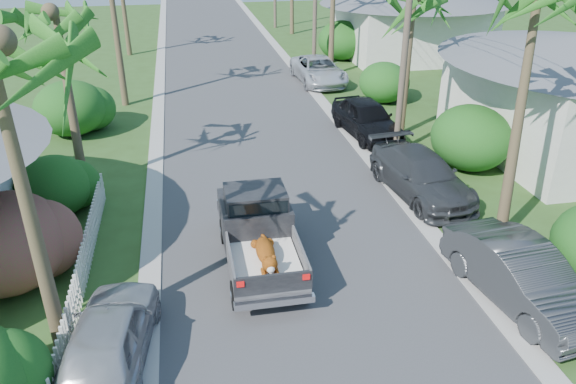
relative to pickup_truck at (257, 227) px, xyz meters
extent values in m
cube|color=#38383A|center=(1.23, 18.91, -1.00)|extent=(8.00, 100.00, 0.02)
cube|color=#A5A39E|center=(-3.07, 18.91, -0.98)|extent=(0.60, 100.00, 0.06)
cube|color=#A5A39E|center=(5.53, 18.91, -0.98)|extent=(0.60, 100.00, 0.06)
cylinder|color=black|center=(-0.85, -2.21, -0.63)|extent=(0.28, 0.76, 0.76)
cylinder|color=black|center=(0.85, -2.21, -0.63)|extent=(0.28, 0.76, 0.76)
cylinder|color=black|center=(-0.85, 1.04, -0.63)|extent=(0.28, 0.76, 0.76)
cylinder|color=black|center=(0.85, 1.04, -0.63)|extent=(0.28, 0.76, 0.76)
cube|color=slate|center=(0.00, -1.56, -0.39)|extent=(1.90, 2.40, 0.24)
cube|color=slate|center=(-0.92, -1.56, -0.01)|extent=(0.06, 2.40, 0.55)
cube|color=slate|center=(0.92, -1.56, -0.01)|extent=(0.06, 2.40, 0.55)
cube|color=black|center=(0.00, -2.73, -0.03)|extent=(1.92, 0.08, 0.52)
cube|color=silver|center=(0.00, -2.89, -0.46)|extent=(1.98, 0.18, 0.18)
cube|color=red|center=(-0.80, -2.78, 0.09)|extent=(0.18, 0.05, 0.14)
cube|color=red|center=(0.80, -2.78, 0.09)|extent=(0.18, 0.05, 0.14)
cube|color=black|center=(0.00, 0.29, 0.04)|extent=(1.94, 1.65, 1.10)
cube|color=black|center=(0.00, 0.29, 0.77)|extent=(1.70, 1.35, 0.55)
cube|color=black|center=(0.00, -0.38, 0.74)|extent=(1.60, 0.05, 0.45)
cube|color=black|center=(0.00, 1.54, -0.11)|extent=(1.94, 1.20, 0.80)
cube|color=white|center=(0.00, -1.56, -0.19)|extent=(1.70, 2.10, 0.16)
ellipsoid|color=orange|center=(0.00, -1.46, 0.11)|extent=(0.48, 1.25, 0.43)
sphere|color=orange|center=(0.00, -2.21, 0.19)|extent=(0.40, 0.40, 0.40)
ellipsoid|color=white|center=(0.00, -1.46, 0.01)|extent=(0.32, 0.86, 0.18)
imported|color=#2F3235|center=(6.23, -3.33, -0.22)|extent=(2.30, 4.95, 1.57)
imported|color=#313337|center=(6.23, 2.98, -0.26)|extent=(2.69, 5.38, 1.50)
imported|color=black|center=(6.23, 9.13, -0.20)|extent=(2.42, 4.93, 1.62)
imported|color=silver|center=(6.23, 18.21, -0.26)|extent=(2.66, 5.45, 1.49)
imported|color=#ACAEB3|center=(-3.77, -3.66, -0.29)|extent=(2.26, 4.45, 1.45)
cone|color=brown|center=(-4.97, -3.09, 2.49)|extent=(0.36, 0.71, 7.01)
cone|color=brown|center=(-5.57, 5.91, 2.09)|extent=(0.36, 0.61, 6.21)
cone|color=brown|center=(-4.77, 15.91, 2.99)|extent=(0.36, 0.36, 8.00)
cone|color=brown|center=(-5.27, 27.91, 2.24)|extent=(0.36, 0.75, 6.51)
cone|color=brown|center=(7.53, -0.09, 2.74)|extent=(0.36, 0.73, 7.51)
cone|color=brown|center=(7.83, 8.91, 1.99)|extent=(0.36, 0.54, 6.01)
cone|color=brown|center=(7.43, 19.91, 3.09)|extent=(0.36, 0.36, 8.20)
ellipsoid|color=#A6173F|center=(-6.57, -0.09, 0.29)|extent=(3.00, 3.30, 2.60)
ellipsoid|color=#144816|center=(-6.17, 3.91, -0.01)|extent=(2.40, 2.64, 2.00)
ellipsoid|color=#144816|center=(-6.77, 11.91, 0.19)|extent=(3.20, 3.52, 2.40)
ellipsoid|color=#144816|center=(9.03, 4.91, 0.24)|extent=(3.00, 3.30, 2.50)
ellipsoid|color=#144816|center=(8.73, 13.91, 0.04)|extent=(2.60, 2.86, 2.10)
ellipsoid|color=#144816|center=(9.23, 23.91, 0.29)|extent=(3.20, 3.52, 2.60)
cube|color=white|center=(-4.77, -0.59, -0.51)|extent=(0.10, 11.00, 1.00)
cube|color=silver|center=(14.23, 23.91, 0.79)|extent=(9.00, 8.00, 3.60)
cylinder|color=brown|center=(6.83, 6.91, 3.49)|extent=(0.26, 0.26, 9.00)
camera|label=1|loc=(-1.76, -13.74, 7.92)|focal=35.00mm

